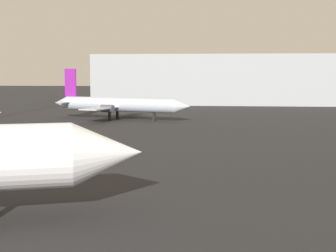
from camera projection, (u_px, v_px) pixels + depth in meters
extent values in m
cone|color=white|center=(108.00, 153.00, 28.33)|extent=(5.23, 4.99, 3.84)
cylinder|color=#B2BCCC|center=(119.00, 104.00, 86.36)|extent=(22.02, 8.89, 2.59)
cone|color=#B2BCCC|center=(182.00, 106.00, 81.70)|extent=(3.47, 3.30, 2.59)
cone|color=#B2BCCC|center=(61.00, 103.00, 91.02)|extent=(3.47, 3.30, 2.59)
cube|color=#B2BCCC|center=(113.00, 106.00, 86.82)|extent=(8.58, 18.45, 0.18)
cube|color=#B2BCCC|center=(69.00, 102.00, 90.32)|extent=(3.62, 6.70, 0.12)
cube|color=purple|center=(70.00, 83.00, 89.77)|extent=(2.42, 0.93, 5.30)
cylinder|color=#4C4C54|center=(125.00, 106.00, 89.78)|extent=(2.60, 1.99, 1.38)
cylinder|color=#4C4C54|center=(107.00, 108.00, 83.39)|extent=(2.60, 1.99, 1.38)
cube|color=black|center=(154.00, 117.00, 83.95)|extent=(0.48, 0.48, 1.61)
cube|color=black|center=(117.00, 115.00, 88.42)|extent=(0.48, 0.48, 1.61)
cube|color=black|center=(109.00, 116.00, 85.60)|extent=(0.48, 0.48, 1.61)
cube|color=#999EA3|center=(233.00, 79.00, 132.87)|extent=(77.03, 20.56, 13.69)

